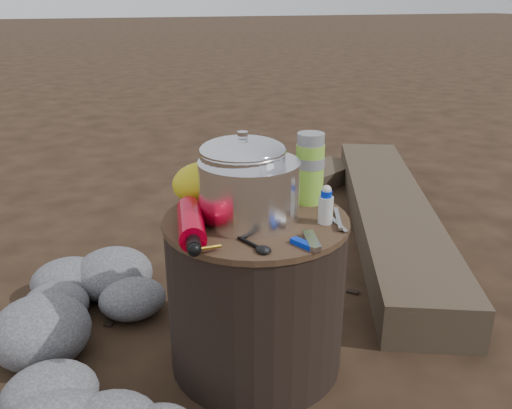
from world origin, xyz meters
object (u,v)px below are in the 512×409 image
object	(u,v)px
thermos	(310,169)
log_main	(389,213)
travel_mug	(274,175)
camping_pot	(243,178)
fuel_bottle	(191,223)
stump	(256,292)

from	to	relation	value
thermos	log_main	bearing A→B (deg)	39.47
log_main	thermos	bearing A→B (deg)	-114.21
thermos	travel_mug	bearing A→B (deg)	120.78
camping_pot	thermos	bearing A→B (deg)	10.14
fuel_bottle	thermos	distance (m)	0.38
stump	thermos	distance (m)	0.37
camping_pot	travel_mug	xyz separation A→B (m)	(0.15, 0.14, -0.05)
stump	travel_mug	bearing A→B (deg)	52.66
log_main	thermos	world-z (taller)	thermos
log_main	travel_mug	world-z (taller)	travel_mug
camping_pot	thermos	distance (m)	0.21
log_main	thermos	xyz separation A→B (m)	(-0.72, -0.59, 0.46)
stump	camping_pot	world-z (taller)	camping_pot
stump	travel_mug	distance (m)	0.34
camping_pot	thermos	world-z (taller)	camping_pot
fuel_bottle	travel_mug	size ratio (longest dim) A/B	2.42
thermos	travel_mug	xyz separation A→B (m)	(-0.06, 0.10, -0.04)
log_main	fuel_bottle	size ratio (longest dim) A/B	6.98
stump	thermos	size ratio (longest dim) A/B	2.47
stump	log_main	world-z (taller)	stump
thermos	fuel_bottle	bearing A→B (deg)	-164.82
thermos	travel_mug	distance (m)	0.13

